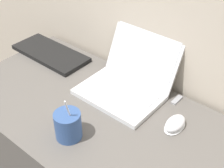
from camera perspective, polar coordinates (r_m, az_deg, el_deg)
The scene contains 6 objects.
desk at distance 1.47m, azimuth -3.45°, elevation -14.72°, with size 1.11×0.60×0.70m.
laptop at distance 1.27m, azimuth 3.09°, elevation 1.15°, with size 0.33×0.33×0.25m.
drink_cup at distance 1.08m, azimuth -8.04°, elevation -7.41°, with size 0.09×0.09×0.18m.
computer_mouse at distance 1.15m, azimuth 11.47°, elevation -7.13°, with size 0.06×0.10×0.04m.
external_keyboard at distance 1.56m, azimuth -11.19°, elevation 5.54°, with size 0.39×0.17×0.02m.
usb_stick at distance 1.27m, azimuth 11.76°, elevation -2.87°, with size 0.02×0.06×0.01m.
Camera 1 is at (0.65, -0.35, 1.50)m, focal length 50.00 mm.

